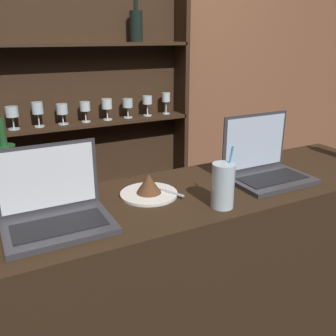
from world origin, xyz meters
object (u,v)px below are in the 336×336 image
(cake_plate, at_px, (149,188))
(laptop_near, at_px, (55,208))
(wine_bottle_green, at_px, (9,176))
(laptop_far, at_px, (264,165))
(water_glass, at_px, (223,186))

(cake_plate, bearing_deg, laptop_near, -168.93)
(laptop_near, bearing_deg, wine_bottle_green, 121.76)
(laptop_near, bearing_deg, laptop_far, 0.61)
(cake_plate, bearing_deg, water_glass, -48.57)
(laptop_near, xyz_separation_m, laptop_far, (0.84, 0.01, 0.01))
(water_glass, height_order, wine_bottle_green, wine_bottle_green)
(water_glass, xyz_separation_m, wine_bottle_green, (-0.64, 0.31, 0.04))
(cake_plate, bearing_deg, laptop_far, -6.93)
(laptop_far, relative_size, cake_plate, 1.51)
(laptop_far, bearing_deg, cake_plate, 173.07)
(laptop_near, relative_size, water_glass, 1.52)
(laptop_near, relative_size, wine_bottle_green, 1.03)
(laptop_near, height_order, cake_plate, laptop_near)
(cake_plate, height_order, wine_bottle_green, wine_bottle_green)
(laptop_far, distance_m, wine_bottle_green, 0.97)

